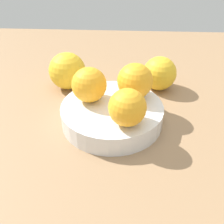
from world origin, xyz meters
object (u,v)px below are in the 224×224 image
at_px(orange_loose_1, 159,73).
at_px(fruit_bowl, 112,114).
at_px(orange_in_bowl_1, 89,85).
at_px(orange_in_bowl_2, 135,81).
at_px(orange_in_bowl_0, 127,107).
at_px(orange_loose_0, 67,71).

bearing_deg(orange_loose_1, fruit_bowl, -126.42).
relative_size(fruit_bowl, orange_in_bowl_1, 2.92).
bearing_deg(fruit_bowl, orange_in_bowl_2, 40.19).
distance_m(fruit_bowl, orange_loose_1, 0.17).
height_order(fruit_bowl, orange_in_bowl_2, orange_in_bowl_2).
distance_m(orange_in_bowl_0, orange_loose_1, 0.20).
bearing_deg(orange_loose_0, fruit_bowl, -49.45).
bearing_deg(orange_in_bowl_0, orange_in_bowl_1, 136.12).
bearing_deg(orange_in_bowl_1, orange_in_bowl_2, 11.85).
distance_m(fruit_bowl, orange_in_bowl_1, 0.07).
relative_size(orange_in_bowl_0, orange_in_bowl_1, 0.96).
xyz_separation_m(fruit_bowl, orange_loose_1, (0.10, 0.13, 0.02)).
distance_m(orange_in_bowl_2, orange_loose_1, 0.12).
bearing_deg(orange_loose_1, orange_in_bowl_2, -120.27).
bearing_deg(orange_in_bowl_0, orange_in_bowl_2, 81.13).
distance_m(fruit_bowl, orange_loose_0, 0.17).
xyz_separation_m(orange_loose_0, orange_loose_1, (0.21, 0.01, -0.00)).
bearing_deg(fruit_bowl, orange_loose_0, 130.55).
distance_m(orange_loose_0, orange_loose_1, 0.21).
relative_size(orange_in_bowl_0, orange_in_bowl_2, 0.93).
bearing_deg(orange_in_bowl_1, orange_in_bowl_0, -43.88).
xyz_separation_m(fruit_bowl, orange_loose_0, (-0.11, 0.13, 0.02)).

